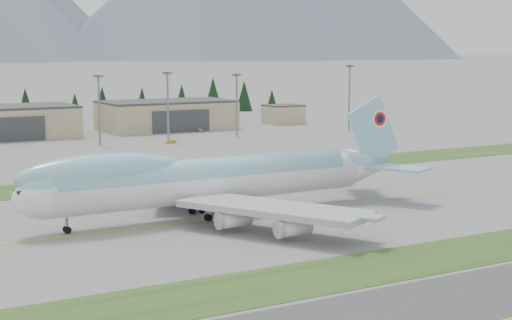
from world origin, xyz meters
TOP-DOWN VIEW (x-y plane):
  - ground at (0.00, 0.00)m, footprint 7000.00×7000.00m
  - grass_strip_near at (0.00, -38.00)m, footprint 400.00×14.00m
  - grass_strip_far at (0.00, 45.00)m, footprint 400.00×18.00m
  - taxiway_line_main at (0.00, 0.00)m, footprint 400.00×0.40m
  - boeing_747_freighter at (-9.97, 2.79)m, footprint 77.56×67.65m
  - hangar_center at (-15.00, 149.90)m, footprint 48.00×26.60m
  - hangar_right at (45.00, 149.90)m, footprint 48.00×26.60m
  - control_shed at (95.00, 148.00)m, footprint 14.00×12.00m
  - floodlight_masts at (26.76, 112.43)m, footprint 163.30×6.22m
  - service_vehicle_b at (28.64, 108.59)m, footprint 3.72×1.65m
  - service_vehicle_c at (51.95, 135.79)m, footprint 1.85×4.07m
  - conifer_belt at (5.14, 212.60)m, footprint 262.73×15.98m

SIDE VIEW (x-z plane):
  - ground at x=0.00m, z-range 0.00..0.00m
  - grass_strip_near at x=0.00m, z-range -0.04..0.04m
  - grass_strip_far at x=0.00m, z-range -0.04..0.04m
  - taxiway_line_main at x=0.00m, z-range -0.01..0.01m
  - service_vehicle_b at x=28.64m, z-range -0.59..0.59m
  - service_vehicle_c at x=51.95m, z-range -0.58..0.58m
  - control_shed at x=95.00m, z-range 0.00..7.60m
  - hangar_center at x=-15.00m, z-range -0.01..10.79m
  - hangar_right at x=45.00m, z-range -0.01..10.79m
  - boeing_747_freighter at x=-9.97m, z-range -3.51..17.12m
  - conifer_belt at x=5.14m, z-range -1.27..15.59m
  - floodlight_masts at x=26.76m, z-range 3.88..27.92m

